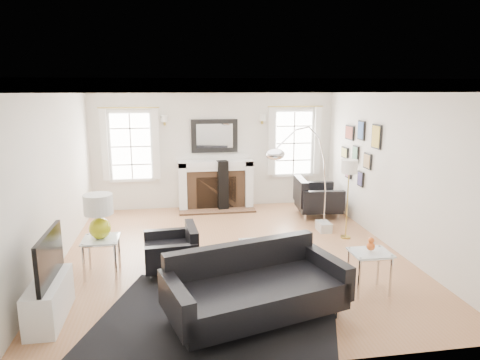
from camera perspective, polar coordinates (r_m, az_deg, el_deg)
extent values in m
plane|color=#A97047|center=(7.25, -0.92, -9.82)|extent=(6.00, 6.00, 0.00)
cube|color=silver|center=(9.79, -3.42, 4.46)|extent=(5.50, 0.04, 2.80)
cube|color=silver|center=(4.00, 5.10, -7.14)|extent=(5.50, 0.04, 2.80)
cube|color=silver|center=(7.02, -23.77, 0.33)|extent=(0.04, 6.00, 2.80)
cube|color=silver|center=(7.72, 19.70, 1.65)|extent=(0.04, 6.00, 2.80)
cube|color=white|center=(6.72, -1.01, 12.89)|extent=(5.50, 6.00, 0.02)
cube|color=white|center=(6.72, -1.00, 12.38)|extent=(5.50, 6.00, 0.12)
cube|color=white|center=(9.70, -7.65, -0.81)|extent=(0.18, 0.38, 1.10)
cube|color=white|center=(9.85, 1.10, -0.51)|extent=(0.18, 0.38, 1.10)
cube|color=white|center=(9.65, -3.28, 2.24)|extent=(1.70, 0.38, 0.12)
cube|color=white|center=(9.67, -3.27, 1.65)|extent=(1.50, 0.34, 0.10)
cube|color=brown|center=(9.79, -3.25, -1.20)|extent=(1.30, 0.30, 0.90)
cube|color=black|center=(9.71, -3.18, -1.74)|extent=(0.90, 0.10, 0.76)
cube|color=brown|center=(9.64, -3.06, -4.06)|extent=(1.70, 0.50, 0.04)
cube|color=black|center=(9.72, -3.42, 5.88)|extent=(1.05, 0.06, 0.75)
cube|color=white|center=(9.69, -3.40, 5.86)|extent=(0.82, 0.02, 0.55)
cube|color=white|center=(9.75, -14.32, 4.36)|extent=(1.00, 0.05, 1.60)
cube|color=white|center=(9.72, -14.34, 4.34)|extent=(0.84, 0.02, 1.44)
cube|color=white|center=(9.71, -17.63, 4.44)|extent=(0.14, 0.05, 1.55)
cube|color=white|center=(9.61, -11.12, 4.70)|extent=(0.14, 0.05, 1.55)
cube|color=white|center=(10.10, 7.13, 4.91)|extent=(1.00, 0.05, 1.60)
cube|color=white|center=(10.07, 7.18, 4.89)|extent=(0.84, 0.02, 1.44)
cube|color=white|center=(9.86, 4.21, 5.09)|extent=(0.14, 0.05, 1.55)
cube|color=white|center=(10.17, 10.29, 5.14)|extent=(0.14, 0.05, 1.55)
cube|color=black|center=(8.17, 17.74, 5.53)|extent=(0.03, 0.34, 0.44)
cube|color=gold|center=(8.16, 17.63, 5.53)|extent=(0.01, 0.29, 0.39)
cube|color=black|center=(8.75, 15.87, 6.38)|extent=(0.03, 0.28, 0.38)
cube|color=#395B9D|center=(8.74, 15.76, 6.38)|extent=(0.01, 0.23, 0.33)
cube|color=black|center=(9.26, 14.41, 6.14)|extent=(0.03, 0.40, 0.30)
cube|color=brown|center=(9.25, 14.31, 6.14)|extent=(0.01, 0.35, 0.25)
cube|color=black|center=(8.50, 16.63, 2.44)|extent=(0.03, 0.30, 0.30)
cube|color=#9C7747|center=(8.50, 16.52, 2.43)|extent=(0.01, 0.25, 0.25)
cube|color=black|center=(8.99, 15.15, 3.35)|extent=(0.03, 0.26, 0.34)
cube|color=#57916C|center=(8.98, 15.05, 3.35)|extent=(0.01, 0.21, 0.29)
cube|color=black|center=(9.50, 13.80, 3.57)|extent=(0.03, 0.32, 0.24)
cube|color=#B7AF4E|center=(9.49, 13.70, 3.57)|extent=(0.01, 0.27, 0.19)
cube|color=black|center=(8.80, 15.78, 0.15)|extent=(0.03, 0.24, 0.30)
cube|color=#3B3366|center=(8.79, 15.67, 0.15)|extent=(0.01, 0.19, 0.25)
cube|color=black|center=(9.34, 14.26, 0.91)|extent=(0.03, 0.28, 0.22)
cube|color=#895062|center=(9.33, 14.16, 0.91)|extent=(0.01, 0.23, 0.17)
cube|color=white|center=(5.74, -24.09, -14.42)|extent=(0.35, 1.00, 0.50)
cube|color=black|center=(5.51, -24.08, -9.29)|extent=(0.05, 1.00, 0.58)
cube|color=black|center=(5.27, -3.37, -18.84)|extent=(3.39, 3.10, 0.01)
cube|color=black|center=(5.24, 2.28, -15.18)|extent=(2.20, 1.47, 0.34)
cube|color=black|center=(5.47, 0.23, -11.05)|extent=(1.98, 0.70, 0.56)
cube|color=black|center=(4.85, -8.52, -15.89)|extent=(0.41, 0.96, 0.42)
cube|color=black|center=(5.65, 11.39, -11.76)|extent=(0.41, 0.96, 0.42)
cube|color=black|center=(6.60, -9.32, -9.87)|extent=(0.79, 0.79, 0.28)
cube|color=black|center=(6.55, -6.44, -8.03)|extent=(0.18, 0.75, 0.46)
cube|color=black|center=(6.90, -9.57, -7.87)|extent=(0.75, 0.16, 0.35)
cube|color=black|center=(6.21, -9.11, -10.18)|extent=(0.75, 0.16, 0.35)
cube|color=black|center=(9.41, 10.38, -2.84)|extent=(0.95, 0.95, 0.33)
cube|color=black|center=(9.27, 8.08, -1.46)|extent=(0.23, 0.89, 0.55)
cube|color=black|center=(8.97, 11.09, -2.75)|extent=(0.88, 0.21, 0.42)
cube|color=black|center=(9.79, 9.80, -1.44)|extent=(0.88, 0.21, 0.42)
cube|color=silver|center=(6.31, 4.96, -9.12)|extent=(0.99, 0.99, 0.02)
cylinder|color=silver|center=(5.90, 1.61, -12.88)|extent=(0.04, 0.04, 0.44)
cylinder|color=silver|center=(6.12, 10.18, -12.13)|extent=(0.04, 0.04, 0.44)
cylinder|color=silver|center=(6.72, 0.18, -9.64)|extent=(0.04, 0.04, 0.44)
cylinder|color=silver|center=(6.91, 7.71, -9.12)|extent=(0.04, 0.04, 0.44)
cube|color=silver|center=(6.62, -18.08, -7.50)|extent=(0.51, 0.51, 0.02)
cylinder|color=silver|center=(6.55, -20.11, -10.40)|extent=(0.04, 0.04, 0.57)
cylinder|color=silver|center=(6.48, -16.28, -10.39)|extent=(0.04, 0.04, 0.57)
cylinder|color=silver|center=(6.95, -19.44, -9.04)|extent=(0.04, 0.04, 0.57)
cylinder|color=silver|center=(6.88, -15.84, -9.01)|extent=(0.04, 0.04, 0.57)
cube|color=silver|center=(6.05, 16.99, -9.23)|extent=(0.52, 0.44, 0.02)
cylinder|color=silver|center=(5.92, 15.61, -12.55)|extent=(0.04, 0.04, 0.57)
cylinder|color=silver|center=(6.11, 19.47, -12.02)|extent=(0.04, 0.04, 0.57)
cylinder|color=silver|center=(6.22, 14.23, -11.24)|extent=(0.04, 0.04, 0.57)
cylinder|color=silver|center=(6.40, 17.94, -10.78)|extent=(0.04, 0.04, 0.57)
sphere|color=gold|center=(6.57, -18.17, -6.14)|extent=(0.31, 0.31, 0.31)
cylinder|color=gold|center=(6.52, -18.26, -4.84)|extent=(0.04, 0.04, 0.12)
cylinder|color=white|center=(6.47, -18.38, -3.09)|extent=(0.41, 0.41, 0.29)
sphere|color=#DA591C|center=(6.02, 17.04, -8.46)|extent=(0.11, 0.11, 0.11)
sphere|color=#DA591C|center=(5.99, 17.09, -7.72)|extent=(0.08, 0.08, 0.08)
cube|color=silver|center=(8.47, 11.10, -6.11)|extent=(0.22, 0.36, 0.18)
ellipsoid|color=silver|center=(6.73, 4.71, 3.45)|extent=(0.30, 0.30, 0.18)
cylinder|color=gold|center=(8.22, 13.88, -7.38)|extent=(0.19, 0.19, 0.03)
cylinder|color=gold|center=(8.03, 14.11, -3.12)|extent=(0.02, 0.02, 1.30)
cylinder|color=white|center=(7.88, 14.37, 1.76)|extent=(0.30, 0.30, 0.24)
cube|color=black|center=(9.61, -2.33, -0.74)|extent=(0.25, 0.25, 1.13)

